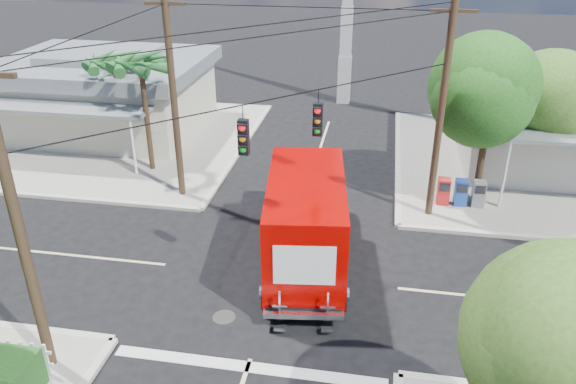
# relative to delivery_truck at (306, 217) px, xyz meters

# --- Properties ---
(ground) EXTENTS (120.00, 120.00, 0.00)m
(ground) POSITION_rel_delivery_truck_xyz_m (-0.77, -1.16, -1.74)
(ground) COLOR black
(ground) RESTS_ON ground
(sidewalk_ne) EXTENTS (14.12, 14.12, 0.14)m
(sidewalk_ne) POSITION_rel_delivery_truck_xyz_m (10.11, 9.72, -1.67)
(sidewalk_ne) COLOR gray
(sidewalk_ne) RESTS_ON ground
(sidewalk_nw) EXTENTS (14.12, 14.12, 0.14)m
(sidewalk_nw) POSITION_rel_delivery_truck_xyz_m (-11.65, 9.72, -1.67)
(sidewalk_nw) COLOR gray
(sidewalk_nw) RESTS_ON ground
(road_markings) EXTENTS (32.00, 32.00, 0.01)m
(road_markings) POSITION_rel_delivery_truck_xyz_m (-0.77, -2.63, -1.74)
(road_markings) COLOR beige
(road_markings) RESTS_ON ground
(building_nw) EXTENTS (10.80, 10.20, 4.30)m
(building_nw) POSITION_rel_delivery_truck_xyz_m (-12.77, 11.31, 0.48)
(building_nw) COLOR beige
(building_nw) RESTS_ON sidewalk_nw
(radio_tower) EXTENTS (0.80, 0.80, 17.00)m
(radio_tower) POSITION_rel_delivery_truck_xyz_m (-0.27, 18.84, 3.90)
(radio_tower) COLOR silver
(radio_tower) RESTS_ON ground
(tree_ne_front) EXTENTS (4.21, 4.14, 6.66)m
(tree_ne_front) POSITION_rel_delivery_truck_xyz_m (6.44, 5.60, 3.02)
(tree_ne_front) COLOR #422D1C
(tree_ne_front) RESTS_ON sidewalk_ne
(tree_ne_back) EXTENTS (3.77, 3.66, 5.82)m
(tree_ne_back) POSITION_rel_delivery_truck_xyz_m (9.04, 7.80, 2.45)
(tree_ne_back) COLOR #422D1C
(tree_ne_back) RESTS_ON sidewalk_ne
(palm_nw_front) EXTENTS (3.01, 3.08, 5.59)m
(palm_nw_front) POSITION_rel_delivery_truck_xyz_m (-8.27, 6.34, 3.30)
(palm_nw_front) COLOR #422D1C
(palm_nw_front) RESTS_ON sidewalk_nw
(palm_nw_back) EXTENTS (3.01, 3.08, 5.19)m
(palm_nw_back) POSITION_rel_delivery_truck_xyz_m (-10.27, 7.84, 2.93)
(palm_nw_back) COLOR #422D1C
(palm_nw_back) RESTS_ON sidewalk_nw
(utility_poles) EXTENTS (12.00, 10.68, 9.00)m
(utility_poles) POSITION_rel_delivery_truck_xyz_m (-2.35, 0.45, 2.93)
(utility_poles) COLOR #473321
(utility_poles) RESTS_ON ground
(vending_boxes) EXTENTS (1.90, 0.50, 1.10)m
(vending_boxes) POSITION_rel_delivery_truck_xyz_m (5.73, 5.04, -1.05)
(vending_boxes) COLOR red
(vending_boxes) RESTS_ON sidewalk_ne
(delivery_truck) EXTENTS (3.42, 8.15, 3.43)m
(delivery_truck) POSITION_rel_delivery_truck_xyz_m (0.00, 0.00, 0.00)
(delivery_truck) COLOR black
(delivery_truck) RESTS_ON ground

